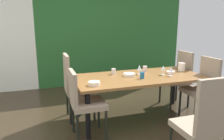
# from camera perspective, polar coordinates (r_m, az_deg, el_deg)

# --- Properties ---
(garden_window_panel) EXTENTS (3.77, 0.10, 2.55)m
(garden_window_panel) POSITION_cam_1_polar(r_m,az_deg,el_deg) (5.63, 0.27, 9.56)
(garden_window_panel) COLOR #255B28
(garden_window_panel) RESTS_ON ground_plane
(dining_table) EXTENTS (2.06, 0.97, 0.72)m
(dining_table) POSITION_cam_1_polar(r_m,az_deg,el_deg) (3.54, 7.06, -2.73)
(dining_table) COLOR brown
(dining_table) RESTS_ON ground_plane
(chair_right_near) EXTENTS (0.44, 0.44, 1.01)m
(chair_right_near) POSITION_cam_1_polar(r_m,az_deg,el_deg) (3.83, 22.64, -3.66)
(chair_right_near) COLOR gray
(chair_right_near) RESTS_ON ground_plane
(chair_head_near) EXTENTS (0.44, 0.44, 1.07)m
(chair_head_near) POSITION_cam_1_polar(r_m,az_deg,el_deg) (2.45, 22.98, -12.32)
(chair_head_near) COLOR gray
(chair_head_near) RESTS_ON ground_plane
(chair_left_near) EXTENTS (0.45, 0.44, 0.95)m
(chair_left_near) POSITION_cam_1_polar(r_m,az_deg,el_deg) (2.98, -7.64, -7.77)
(chair_left_near) COLOR gray
(chair_left_near) RESTS_ON ground_plane
(chair_right_far) EXTENTS (0.44, 0.44, 1.03)m
(chair_right_far) POSITION_cam_1_polar(r_m,az_deg,el_deg) (4.32, 17.05, -1.39)
(chair_right_far) COLOR gray
(chair_right_far) RESTS_ON ground_plane
(chair_left_far) EXTENTS (0.45, 0.44, 1.07)m
(chair_left_far) POSITION_cam_1_polar(r_m,az_deg,el_deg) (3.57, -9.85, -3.64)
(chair_left_far) COLOR gray
(chair_left_far) RESTS_ON ground_plane
(wine_glass_left) EXTENTS (0.06, 0.06, 0.15)m
(wine_glass_left) POSITION_cam_1_polar(r_m,az_deg,el_deg) (3.62, 15.16, 0.19)
(wine_glass_left) COLOR silver
(wine_glass_left) RESTS_ON dining_table
(wine_glass_front) EXTENTS (0.07, 0.07, 0.15)m
(wine_glass_front) POSITION_cam_1_polar(r_m,az_deg,el_deg) (3.66, 13.22, 0.46)
(wine_glass_front) COLOR silver
(wine_glass_front) RESTS_ON dining_table
(wine_glass_right) EXTENTS (0.07, 0.07, 0.16)m
(wine_glass_right) POSITION_cam_1_polar(r_m,az_deg,el_deg) (3.62, 7.16, 0.56)
(wine_glass_right) COLOR silver
(wine_glass_right) RESTS_ON dining_table
(serving_bowl_west) EXTENTS (0.16, 0.16, 0.05)m
(serving_bowl_west) POSITION_cam_1_polar(r_m,az_deg,el_deg) (3.00, -4.68, -3.51)
(serving_bowl_west) COLOR silver
(serving_bowl_west) RESTS_ON dining_table
(serving_bowl_near_shelf) EXTENTS (0.19, 0.19, 0.04)m
(serving_bowl_near_shelf) POSITION_cam_1_polar(r_m,az_deg,el_deg) (3.51, 4.55, -1.20)
(serving_bowl_near_shelf) COLOR white
(serving_bowl_near_shelf) RESTS_ON dining_table
(serving_bowl_north) EXTENTS (0.14, 0.14, 0.04)m
(serving_bowl_north) POSITION_cam_1_polar(r_m,az_deg,el_deg) (3.80, 15.09, -0.57)
(serving_bowl_north) COLOR white
(serving_bowl_north) RESTS_ON dining_table
(cup_near_window) EXTENTS (0.07, 0.07, 0.09)m
(cup_near_window) POSITION_cam_1_polar(r_m,az_deg,el_deg) (3.62, 0.40, -0.36)
(cup_near_window) COLOR silver
(cup_near_window) RESTS_ON dining_table
(cup_rear) EXTENTS (0.07, 0.07, 0.10)m
(cup_rear) POSITION_cam_1_polar(r_m,az_deg,el_deg) (3.38, 7.90, -1.38)
(cup_rear) COLOR #1A5C88
(cup_rear) RESTS_ON dining_table
(cup_south) EXTENTS (0.07, 0.07, 0.10)m
(cup_south) POSITION_cam_1_polar(r_m,az_deg,el_deg) (3.85, 8.62, 0.32)
(cup_south) COLOR silver
(cup_south) RESTS_ON dining_table
(pitcher_east) EXTENTS (0.14, 0.12, 0.14)m
(pitcher_east) POSITION_cam_1_polar(r_m,az_deg,el_deg) (4.06, 17.75, 0.84)
(pitcher_east) COLOR white
(pitcher_east) RESTS_ON dining_table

